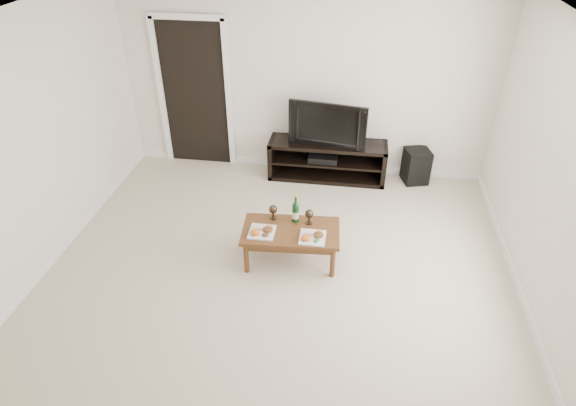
# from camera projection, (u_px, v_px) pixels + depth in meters

# --- Properties ---
(floor) EXTENTS (5.50, 5.50, 0.00)m
(floor) POSITION_uv_depth(u_px,v_px,m) (271.00, 298.00, 4.87)
(floor) COLOR beige
(floor) RESTS_ON ground
(back_wall) EXTENTS (5.00, 0.04, 2.60)m
(back_wall) POSITION_uv_depth(u_px,v_px,m) (305.00, 81.00, 6.44)
(back_wall) COLOR silver
(back_wall) RESTS_ON ground
(ceiling) EXTENTS (5.00, 5.50, 0.04)m
(ceiling) POSITION_uv_depth(u_px,v_px,m) (264.00, 33.00, 3.42)
(ceiling) COLOR white
(ceiling) RESTS_ON back_wall
(doorway) EXTENTS (0.90, 0.02, 2.05)m
(doorway) POSITION_uv_depth(u_px,v_px,m) (195.00, 96.00, 6.75)
(doorway) COLOR black
(doorway) RESTS_ON ground
(media_console) EXTENTS (1.62, 0.45, 0.55)m
(media_console) POSITION_uv_depth(u_px,v_px,m) (327.00, 160.00, 6.73)
(media_console) COLOR black
(media_console) RESTS_ON ground
(television) EXTENTS (1.06, 0.31, 0.61)m
(television) POSITION_uv_depth(u_px,v_px,m) (329.00, 122.00, 6.41)
(television) COLOR black
(television) RESTS_ON media_console
(av_receiver) EXTENTS (0.40, 0.30, 0.08)m
(av_receiver) POSITION_uv_depth(u_px,v_px,m) (323.00, 157.00, 6.70)
(av_receiver) COLOR black
(av_receiver) RESTS_ON media_console
(subwoofer) EXTENTS (0.39, 0.39, 0.48)m
(subwoofer) POSITION_uv_depth(u_px,v_px,m) (416.00, 166.00, 6.67)
(subwoofer) COLOR black
(subwoofer) RESTS_ON ground
(coffee_table) EXTENTS (1.07, 0.63, 0.42)m
(coffee_table) POSITION_uv_depth(u_px,v_px,m) (291.00, 245.00, 5.25)
(coffee_table) COLOR brown
(coffee_table) RESTS_ON ground
(plate_left) EXTENTS (0.27, 0.27, 0.07)m
(plate_left) POSITION_uv_depth(u_px,v_px,m) (262.00, 230.00, 5.07)
(plate_left) COLOR white
(plate_left) RESTS_ON coffee_table
(plate_right) EXTENTS (0.27, 0.27, 0.07)m
(plate_right) POSITION_uv_depth(u_px,v_px,m) (313.00, 236.00, 5.00)
(plate_right) COLOR white
(plate_right) RESTS_ON coffee_table
(wine_bottle) EXTENTS (0.07, 0.07, 0.35)m
(wine_bottle) POSITION_uv_depth(u_px,v_px,m) (296.00, 208.00, 5.17)
(wine_bottle) COLOR #0E3413
(wine_bottle) RESTS_ON coffee_table
(goblet_left) EXTENTS (0.09, 0.09, 0.17)m
(goblet_left) POSITION_uv_depth(u_px,v_px,m) (273.00, 212.00, 5.27)
(goblet_left) COLOR #32281B
(goblet_left) RESTS_ON coffee_table
(goblet_right) EXTENTS (0.09, 0.09, 0.17)m
(goblet_right) POSITION_uv_depth(u_px,v_px,m) (309.00, 217.00, 5.19)
(goblet_right) COLOR #32281B
(goblet_right) RESTS_ON coffee_table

